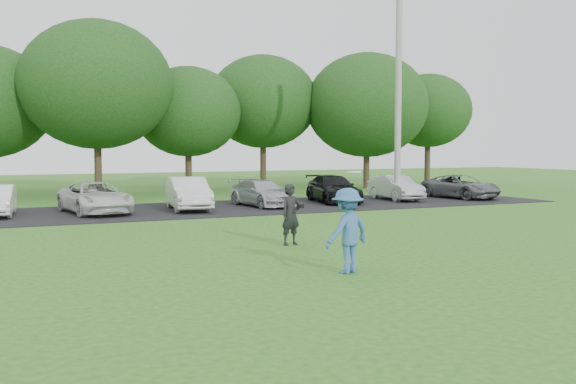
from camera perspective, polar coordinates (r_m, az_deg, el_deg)
name	(u,v)px	position (r m, az deg, el deg)	size (l,w,h in m)	color
ground	(360,266)	(13.23, 6.41, -6.59)	(100.00, 100.00, 0.00)	#25661D
parking_lot	(185,210)	(25.16, -9.11, -1.55)	(32.00, 6.50, 0.03)	black
utility_pole	(398,87)	(28.77, 9.78, 9.18)	(0.28, 0.28, 10.10)	#9C9C97
frisbee_player	(347,231)	(12.41, 5.30, -3.43)	(1.20, 0.90, 1.99)	#3967A2
camera_bystander	(291,215)	(15.90, 0.26, -2.02)	(0.63, 0.49, 1.52)	black
parked_cars	(197,194)	(25.21, -8.12, -0.21)	(28.30, 4.78, 1.25)	white
tree_row	(162,100)	(34.96, -11.15, 8.00)	(42.39, 9.85, 8.64)	#38281C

